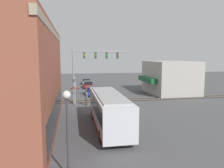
{
  "coord_description": "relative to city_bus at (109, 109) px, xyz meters",
  "views": [
    {
      "loc": [
        -26.0,
        6.01,
        6.57
      ],
      "look_at": [
        4.33,
        0.47,
        2.69
      ],
      "focal_mm": 35.0,
      "sensor_mm": 36.0,
      "label": 1
    }
  ],
  "objects": [
    {
      "name": "shop_building",
      "position": [
        16.96,
        -13.89,
        1.1
      ],
      "size": [
        9.78,
        8.46,
        5.74
      ],
      "color": "#B2ADA3",
      "rests_on": "ground"
    },
    {
      "name": "ground_plane",
      "position": [
        6.64,
        -2.8,
        -1.77
      ],
      "size": [
        120.0,
        120.0,
        0.0
      ],
      "primitive_type": "plane",
      "color": "#4C4C4F"
    },
    {
      "name": "city_bus",
      "position": [
        0.0,
        0.0,
        0.0
      ],
      "size": [
        10.51,
        2.59,
        3.21
      ],
      "color": "silver",
      "rests_on": "ground"
    },
    {
      "name": "streetlamp",
      "position": [
        -7.83,
        3.54,
        1.1
      ],
      "size": [
        0.44,
        0.44,
        4.8
      ],
      "color": "#38383A",
      "rests_on": "ground"
    },
    {
      "name": "rail_track_near",
      "position": [
        12.64,
        -2.8,
        -1.74
      ],
      "size": [
        2.6,
        60.0,
        0.15
      ],
      "color": "#332D28",
      "rests_on": "ground"
    },
    {
      "name": "traffic_signal_gantry",
      "position": [
        11.36,
        0.61,
        4.03
      ],
      "size": [
        0.42,
        7.97,
        7.68
      ],
      "color": "gray",
      "rests_on": "ground"
    },
    {
      "name": "pedestrian_near_bus",
      "position": [
        3.51,
        -1.75,
        -0.84
      ],
      "size": [
        0.34,
        0.34,
        1.82
      ],
      "color": "#473828",
      "rests_on": "ground"
    },
    {
      "name": "crossing_signal",
      "position": [
        10.33,
        2.89,
        0.53
      ],
      "size": [
        1.41,
        1.18,
        3.81
      ],
      "color": "gray",
      "rests_on": "ground"
    },
    {
      "name": "parked_car_silver",
      "position": [
        33.06,
        -0.0,
        -1.11
      ],
      "size": [
        4.85,
        1.82,
        1.39
      ],
      "color": "#B7B7BC",
      "rests_on": "ground"
    },
    {
      "name": "pedestrian_at_crossing",
      "position": [
        9.54,
        1.4,
        -0.84
      ],
      "size": [
        0.34,
        0.34,
        1.8
      ],
      "color": "#473828",
      "rests_on": "ground"
    },
    {
      "name": "parked_car_blue",
      "position": [
        17.89,
        -0.0,
        -1.1
      ],
      "size": [
        4.54,
        1.82,
        1.44
      ],
      "color": "navy",
      "rests_on": "ground"
    },
    {
      "name": "brick_building",
      "position": [
        0.49,
        9.0,
        2.83
      ],
      "size": [
        19.05,
        8.68,
        9.19
      ],
      "color": "brown",
      "rests_on": "ground"
    },
    {
      "name": "parked_car_red",
      "position": [
        26.41,
        -0.0,
        -1.08
      ],
      "size": [
        4.69,
        1.82,
        1.47
      ],
      "color": "#B21E19",
      "rests_on": "ground"
    }
  ]
}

